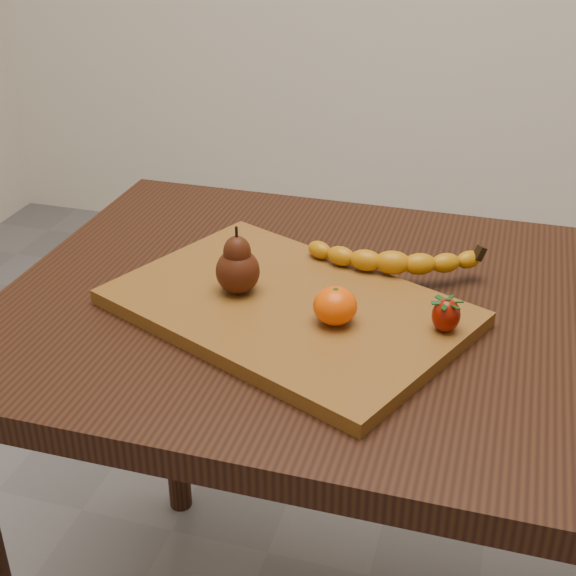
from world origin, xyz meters
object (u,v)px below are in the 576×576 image
(mandarin, at_px, (335,306))
(table, at_px, (362,366))
(cutting_board, at_px, (288,308))
(pear, at_px, (237,260))

(mandarin, bearing_deg, table, 74.97)
(cutting_board, relative_size, pear, 4.84)
(pear, distance_m, mandarin, 0.15)
(table, distance_m, cutting_board, 0.15)
(table, relative_size, pear, 10.76)
(pear, relative_size, mandarin, 1.66)
(cutting_board, distance_m, mandarin, 0.09)
(cutting_board, relative_size, mandarin, 8.02)
(cutting_board, height_order, mandarin, mandarin)
(pear, bearing_deg, cutting_board, -7.10)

